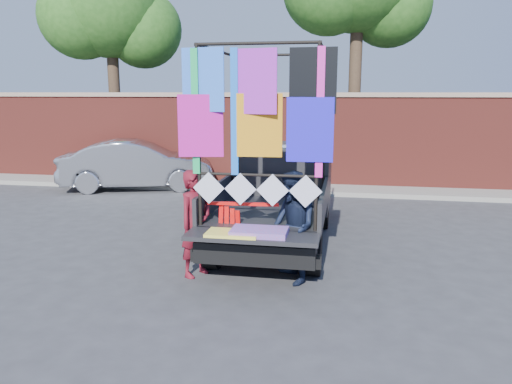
% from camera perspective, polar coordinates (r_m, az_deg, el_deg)
% --- Properties ---
extents(ground, '(90.00, 90.00, 0.00)m').
position_cam_1_polar(ground, '(7.42, 3.21, -9.32)').
color(ground, '#38383A').
rests_on(ground, ground).
extents(brick_wall, '(30.00, 0.45, 2.61)m').
position_cam_1_polar(brick_wall, '(13.98, 6.90, 5.96)').
color(brick_wall, maroon).
rests_on(brick_wall, ground).
extents(curb, '(30.00, 1.20, 0.12)m').
position_cam_1_polar(curb, '(13.47, 6.59, 0.32)').
color(curb, gray).
rests_on(curb, ground).
extents(tree_left, '(4.20, 3.30, 7.05)m').
position_cam_1_polar(tree_left, '(16.89, -16.41, 19.41)').
color(tree_left, '#38281C').
rests_on(tree_left, ground).
extents(pickup_truck, '(2.05, 5.16, 3.25)m').
position_cam_1_polar(pickup_truck, '(9.24, 2.88, 0.09)').
color(pickup_truck, black).
rests_on(pickup_truck, ground).
extents(sedan, '(4.30, 2.55, 1.34)m').
position_cam_1_polar(sedan, '(14.02, -13.38, 3.05)').
color(sedan, '#A8AAAF').
rests_on(sedan, ground).
extents(woman, '(0.58, 0.67, 1.54)m').
position_cam_1_polar(woman, '(7.19, -6.93, -3.60)').
color(woman, maroon).
rests_on(woman, ground).
extents(man, '(0.87, 0.95, 1.57)m').
position_cam_1_polar(man, '(6.90, 4.18, -4.09)').
color(man, '#141D33').
rests_on(man, ground).
extents(streamer_bundle, '(1.00, 0.11, 0.69)m').
position_cam_1_polar(streamer_bundle, '(7.00, -2.40, -2.95)').
color(streamer_bundle, '#FF110D').
rests_on(streamer_bundle, ground).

